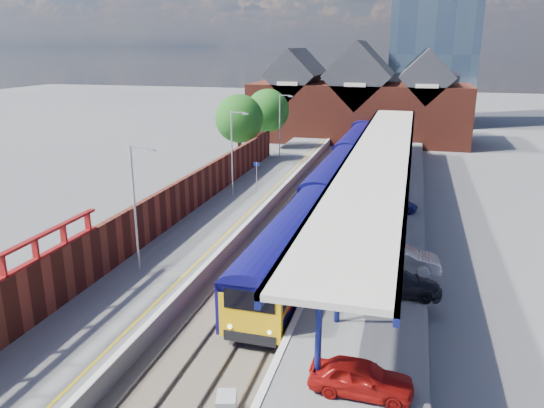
{
  "coord_description": "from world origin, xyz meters",
  "views": [
    {
      "loc": [
        7.7,
        -18.49,
        12.93
      ],
      "look_at": [
        -1.25,
        15.08,
        2.6
      ],
      "focal_mm": 35.0,
      "sensor_mm": 36.0,
      "label": 1
    }
  ],
  "objects_px": {
    "train": "(347,159)",
    "parked_car_red": "(361,377)",
    "lamp_post_c": "(233,148)",
    "platform_sign": "(257,171)",
    "parked_car_blue": "(391,205)",
    "lamp_post_d": "(281,122)",
    "lamp_post_b": "(137,201)",
    "parked_car_silver": "(399,259)",
    "parked_car_dark": "(398,282)",
    "relay_cabinet": "(226,408)"
  },
  "relations": [
    {
      "from": "lamp_post_c",
      "to": "relay_cabinet",
      "type": "height_order",
      "value": "lamp_post_c"
    },
    {
      "from": "lamp_post_b",
      "to": "lamp_post_c",
      "type": "bearing_deg",
      "value": 90.0
    },
    {
      "from": "parked_car_blue",
      "to": "parked_car_silver",
      "type": "bearing_deg",
      "value": 167.3
    },
    {
      "from": "parked_car_dark",
      "to": "parked_car_silver",
      "type": "bearing_deg",
      "value": 2.45
    },
    {
      "from": "train",
      "to": "parked_car_blue",
      "type": "height_order",
      "value": "train"
    },
    {
      "from": "train",
      "to": "parked_car_blue",
      "type": "bearing_deg",
      "value": -69.25
    },
    {
      "from": "lamp_post_b",
      "to": "lamp_post_c",
      "type": "xyz_separation_m",
      "value": [
        0.0,
        16.0,
        0.0
      ]
    },
    {
      "from": "lamp_post_d",
      "to": "parked_car_blue",
      "type": "bearing_deg",
      "value": -53.51
    },
    {
      "from": "parked_car_red",
      "to": "platform_sign",
      "type": "bearing_deg",
      "value": 25.86
    },
    {
      "from": "lamp_post_b",
      "to": "parked_car_blue",
      "type": "distance_m",
      "value": 19.76
    },
    {
      "from": "lamp_post_d",
      "to": "parked_car_silver",
      "type": "bearing_deg",
      "value": -64.09
    },
    {
      "from": "lamp_post_c",
      "to": "parked_car_dark",
      "type": "relative_size",
      "value": 1.63
    },
    {
      "from": "parked_car_dark",
      "to": "lamp_post_d",
      "type": "bearing_deg",
      "value": 25.13
    },
    {
      "from": "parked_car_red",
      "to": "relay_cabinet",
      "type": "xyz_separation_m",
      "value": [
        -4.61,
        -1.41,
        -1.13
      ]
    },
    {
      "from": "parked_car_dark",
      "to": "lamp_post_b",
      "type": "bearing_deg",
      "value": 93.64
    },
    {
      "from": "relay_cabinet",
      "to": "parked_car_red",
      "type": "bearing_deg",
      "value": 1.64
    },
    {
      "from": "lamp_post_d",
      "to": "platform_sign",
      "type": "xyz_separation_m",
      "value": [
        1.36,
        -14.0,
        -2.3
      ]
    },
    {
      "from": "lamp_post_c",
      "to": "parked_car_red",
      "type": "height_order",
      "value": "lamp_post_c"
    },
    {
      "from": "lamp_post_d",
      "to": "parked_car_blue",
      "type": "height_order",
      "value": "lamp_post_d"
    },
    {
      "from": "lamp_post_c",
      "to": "parked_car_silver",
      "type": "bearing_deg",
      "value": -42.1
    },
    {
      "from": "lamp_post_c",
      "to": "lamp_post_d",
      "type": "relative_size",
      "value": 1.0
    },
    {
      "from": "platform_sign",
      "to": "parked_car_blue",
      "type": "bearing_deg",
      "value": -16.43
    },
    {
      "from": "parked_car_red",
      "to": "train",
      "type": "bearing_deg",
      "value": 9.88
    },
    {
      "from": "lamp_post_b",
      "to": "relay_cabinet",
      "type": "height_order",
      "value": "lamp_post_b"
    },
    {
      "from": "lamp_post_b",
      "to": "parked_car_blue",
      "type": "height_order",
      "value": "lamp_post_b"
    },
    {
      "from": "lamp_post_b",
      "to": "parked_car_red",
      "type": "height_order",
      "value": "lamp_post_b"
    },
    {
      "from": "lamp_post_c",
      "to": "platform_sign",
      "type": "bearing_deg",
      "value": 55.74
    },
    {
      "from": "parked_car_blue",
      "to": "relay_cabinet",
      "type": "bearing_deg",
      "value": 151.5
    },
    {
      "from": "train",
      "to": "parked_car_red",
      "type": "relative_size",
      "value": 17.73
    },
    {
      "from": "platform_sign",
      "to": "parked_car_red",
      "type": "distance_m",
      "value": 28.39
    },
    {
      "from": "parked_car_silver",
      "to": "parked_car_red",
      "type": "bearing_deg",
      "value": 170.92
    },
    {
      "from": "platform_sign",
      "to": "parked_car_dark",
      "type": "relative_size",
      "value": 0.58
    },
    {
      "from": "lamp_post_c",
      "to": "platform_sign",
      "type": "distance_m",
      "value": 3.34
    },
    {
      "from": "parked_car_dark",
      "to": "parked_car_blue",
      "type": "bearing_deg",
      "value": 5.52
    },
    {
      "from": "relay_cabinet",
      "to": "parked_car_silver",
      "type": "bearing_deg",
      "value": 51.29
    },
    {
      "from": "parked_car_dark",
      "to": "parked_car_blue",
      "type": "relative_size",
      "value": 1.07
    },
    {
      "from": "parked_car_dark",
      "to": "lamp_post_c",
      "type": "bearing_deg",
      "value": 43.3
    },
    {
      "from": "parked_car_red",
      "to": "relay_cabinet",
      "type": "height_order",
      "value": "parked_car_red"
    },
    {
      "from": "platform_sign",
      "to": "parked_car_silver",
      "type": "relative_size",
      "value": 0.56
    },
    {
      "from": "parked_car_blue",
      "to": "parked_car_dark",
      "type": "bearing_deg",
      "value": 166.5
    },
    {
      "from": "train",
      "to": "lamp_post_d",
      "type": "bearing_deg",
      "value": 152.0
    },
    {
      "from": "parked_car_silver",
      "to": "parked_car_dark",
      "type": "bearing_deg",
      "value": 176.73
    },
    {
      "from": "lamp_post_d",
      "to": "platform_sign",
      "type": "bearing_deg",
      "value": -84.44
    },
    {
      "from": "train",
      "to": "parked_car_red",
      "type": "xyz_separation_m",
      "value": [
        5.07,
        -35.73,
        -0.49
      ]
    },
    {
      "from": "lamp_post_d",
      "to": "platform_sign",
      "type": "height_order",
      "value": "lamp_post_d"
    },
    {
      "from": "platform_sign",
      "to": "parked_car_dark",
      "type": "distance_m",
      "value": 21.49
    },
    {
      "from": "lamp_post_c",
      "to": "lamp_post_d",
      "type": "xyz_separation_m",
      "value": [
        0.0,
        16.0,
        0.0
      ]
    },
    {
      "from": "parked_car_dark",
      "to": "train",
      "type": "bearing_deg",
      "value": 13.78
    },
    {
      "from": "platform_sign",
      "to": "parked_car_dark",
      "type": "xyz_separation_m",
      "value": [
        12.55,
        -17.42,
        -1.07
      ]
    },
    {
      "from": "parked_car_blue",
      "to": "parked_car_red",
      "type": "bearing_deg",
      "value": 162.41
    }
  ]
}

